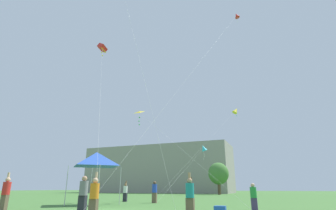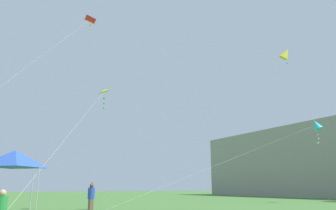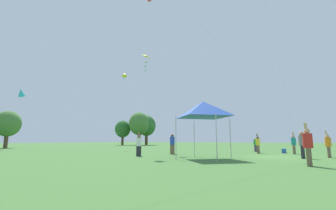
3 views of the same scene
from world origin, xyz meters
name	(u,v)px [view 3 (image 3 of 3)]	position (x,y,z in m)	size (l,w,h in m)	color
ground_plane	(276,157)	(0.00, 0.00, 0.00)	(220.00, 220.00, 0.00)	#427033
tree_far_left	(139,124)	(25.43, 33.95, 5.33)	(5.46, 4.92, 8.24)	brown
tree_far_right	(123,129)	(24.29, 38.43, 4.05)	(4.16, 3.74, 6.27)	brown
tree_near_right	(147,126)	(28.23, 33.79, 4.98)	(5.11, 4.60, 7.70)	brown
tree_far_centre	(8,124)	(-1.57, 39.24, 3.87)	(3.97, 3.57, 5.99)	brown
festival_tent	(203,109)	(-4.10, 3.96, 3.38)	(3.14, 3.14, 3.94)	#B7B7BC
cooler_box	(284,151)	(6.24, 0.01, 0.21)	(0.54, 0.36, 0.42)	blue
person_yellow_shirt	(258,144)	(4.18, 2.00, 0.89)	(0.38, 0.38, 1.84)	brown
person_red_shirt	(308,145)	(-5.63, -2.13, 1.02)	(0.43, 0.43, 2.10)	brown
person_green_shirt	(255,144)	(7.60, 2.91, 0.80)	(0.35, 0.35, 1.49)	#473860
person_white_shirt	(139,144)	(-4.54, 9.34, 0.92)	(0.39, 0.39, 1.90)	#282833
person_teal_shirt	(294,143)	(5.05, -0.94, 0.94)	(0.40, 0.40, 1.94)	brown
person_blue_shirt	(172,143)	(-1.04, 8.34, 0.97)	(0.42, 0.42, 1.79)	brown
person_grey_shirt	(302,144)	(-0.46, -1.74, 0.99)	(0.43, 0.43, 1.84)	#282833
person_orange_shirt	(328,144)	(1.41, -3.31, 0.93)	(0.39, 0.39, 1.92)	brown
kite_cyan_diamond_0	(21,93)	(-2.79, 33.10, 8.09)	(2.50, 24.89, 8.83)	silver
kite_yellow_delta_1	(147,57)	(-3.43, 9.54, 8.57)	(11.62, 7.58, 8.98)	silver
kite_yellow_diamond_5	(125,75)	(4.95, 20.06, 10.76)	(6.95, 12.09, 11.30)	silver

